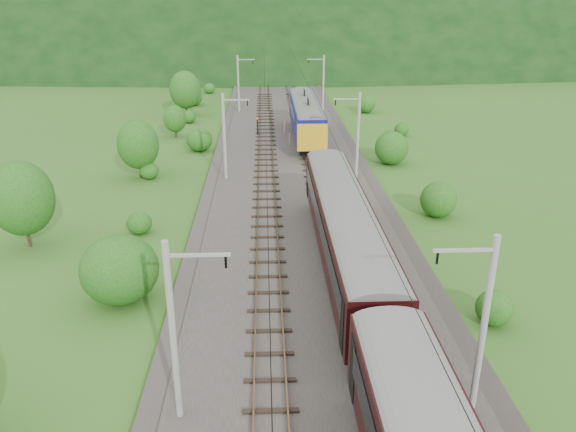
{
  "coord_description": "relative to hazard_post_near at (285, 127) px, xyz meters",
  "views": [
    {
      "loc": [
        -2.47,
        -18.87,
        16.79
      ],
      "look_at": [
        -0.98,
        16.44,
        2.6
      ],
      "focal_mm": 35.0,
      "sensor_mm": 36.0,
      "label": 1
    }
  ],
  "objects": [
    {
      "name": "ground",
      "position": [
        -0.02,
        -50.09,
        -1.06
      ],
      "size": [
        600.0,
        600.0,
        0.0
      ],
      "primitive_type": "plane",
      "color": "#2F581B",
      "rests_on": "ground"
    },
    {
      "name": "railbed",
      "position": [
        -0.02,
        -40.09,
        -0.91
      ],
      "size": [
        14.0,
        220.0,
        0.3
      ],
      "primitive_type": "cube",
      "color": "#38332D",
      "rests_on": "ground"
    },
    {
      "name": "track_left",
      "position": [
        -2.42,
        -40.09,
        -0.69
      ],
      "size": [
        2.4,
        220.0,
        0.27
      ],
      "color": "brown",
      "rests_on": "railbed"
    },
    {
      "name": "track_right",
      "position": [
        2.38,
        -40.09,
        -0.69
      ],
      "size": [
        2.4,
        220.0,
        0.27
      ],
      "color": "brown",
      "rests_on": "railbed"
    },
    {
      "name": "catenary_left",
      "position": [
        -6.14,
        -18.09,
        3.44
      ],
      "size": [
        2.54,
        192.28,
        8.0
      ],
      "color": "gray",
      "rests_on": "railbed"
    },
    {
      "name": "catenary_right",
      "position": [
        6.1,
        -18.09,
        3.44
      ],
      "size": [
        2.54,
        192.28,
        8.0
      ],
      "color": "gray",
      "rests_on": "railbed"
    },
    {
      "name": "overhead_wires",
      "position": [
        -0.02,
        -40.09,
        6.04
      ],
      "size": [
        4.83,
        198.0,
        0.03
      ],
      "color": "black",
      "rests_on": "ground"
    },
    {
      "name": "mountain_main",
      "position": [
        -0.02,
        209.91,
        -1.06
      ],
      "size": [
        504.0,
        360.0,
        244.0
      ],
      "primitive_type": "ellipsoid",
      "color": "black",
      "rests_on": "ground"
    },
    {
      "name": "mountain_ridge",
      "position": [
        -120.02,
        249.91,
        -1.06
      ],
      "size": [
        336.0,
        280.0,
        132.0
      ],
      "primitive_type": "ellipsoid",
      "color": "black",
      "rests_on": "ground"
    },
    {
      "name": "hazard_post_near",
      "position": [
        0.0,
        0.0,
        0.0
      ],
      "size": [
        0.16,
        0.16,
        1.53
      ],
      "primitive_type": "cylinder",
      "color": "red",
      "rests_on": "railbed"
    },
    {
      "name": "hazard_post_far",
      "position": [
        0.33,
        -6.17,
        -0.07
      ],
      "size": [
        0.15,
        0.15,
        1.39
      ],
      "primitive_type": "cylinder",
      "color": "red",
      "rests_on": "railbed"
    },
    {
      "name": "signal",
      "position": [
        -3.38,
        -0.71,
        0.47
      ],
      "size": [
        0.23,
        0.23,
        2.11
      ],
      "color": "black",
      "rests_on": "railbed"
    },
    {
      "name": "vegetation_left",
      "position": [
        -14.07,
        -32.86,
        1.52
      ],
      "size": [
        13.0,
        144.01,
        6.4
      ],
      "color": "#185316",
      "rests_on": "ground"
    },
    {
      "name": "vegetation_right",
      "position": [
        10.92,
        -42.66,
        0.31
      ],
      "size": [
        7.28,
        105.1,
        3.23
      ],
      "color": "#185316",
      "rests_on": "ground"
    }
  ]
}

